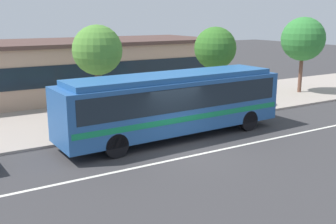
% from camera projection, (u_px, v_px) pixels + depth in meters
% --- Properties ---
extents(ground_plane, '(120.00, 120.00, 0.00)m').
position_uv_depth(ground_plane, '(183.00, 150.00, 16.75)').
color(ground_plane, '#373638').
extents(sidewalk_slab, '(60.00, 8.00, 0.12)m').
position_uv_depth(sidewalk_slab, '(114.00, 114.00, 22.70)').
color(sidewalk_slab, '#A1948A').
rests_on(sidewalk_slab, ground_plane).
extents(lane_stripe_center, '(56.00, 0.16, 0.01)m').
position_uv_depth(lane_stripe_center, '(193.00, 155.00, 16.08)').
color(lane_stripe_center, silver).
rests_on(lane_stripe_center, ground_plane).
extents(transit_bus, '(10.89, 2.87, 2.95)m').
position_uv_depth(transit_bus, '(174.00, 101.00, 18.19)').
color(transit_bus, '#255495').
rests_on(transit_bus, ground_plane).
extents(pedestrian_waiting_near_sign, '(0.35, 0.35, 1.70)m').
position_uv_depth(pedestrian_waiting_near_sign, '(150.00, 99.00, 21.57)').
color(pedestrian_waiting_near_sign, '#2F274D').
rests_on(pedestrian_waiting_near_sign, sidewalk_slab).
extents(bus_stop_sign, '(0.12, 0.44, 2.33)m').
position_uv_depth(bus_stop_sign, '(228.00, 87.00, 22.41)').
color(bus_stop_sign, gray).
rests_on(bus_stop_sign, sidewalk_slab).
extents(street_tree_near_stop, '(2.61, 2.61, 4.94)m').
position_uv_depth(street_tree_near_stop, '(97.00, 51.00, 20.72)').
color(street_tree_near_stop, brown).
rests_on(street_tree_near_stop, sidewalk_slab).
extents(street_tree_mid_block, '(2.50, 2.50, 4.76)m').
position_uv_depth(street_tree_mid_block, '(215.00, 49.00, 23.69)').
color(street_tree_mid_block, brown).
rests_on(street_tree_mid_block, sidewalk_slab).
extents(street_tree_far_end, '(3.06, 3.06, 5.32)m').
position_uv_depth(street_tree_far_end, '(303.00, 39.00, 28.10)').
color(street_tree_far_end, brown).
rests_on(street_tree_far_end, sidewalk_slab).
extents(station_building, '(21.17, 7.94, 3.84)m').
position_uv_depth(station_building, '(70.00, 68.00, 27.98)').
color(station_building, tan).
rests_on(station_building, ground_plane).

